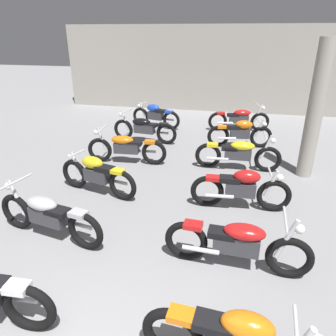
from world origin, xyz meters
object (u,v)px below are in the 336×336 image
motorcycle_left_row_4 (144,128)px  motorcycle_right_row_5 (239,118)px  motorcycle_right_row_3 (238,153)px  motorcycle_left_row_5 (155,115)px  motorcycle_left_row_2 (97,174)px  motorcycle_right_row_2 (241,188)px  motorcycle_left_row_3 (126,147)px  motorcycle_right_row_1 (237,243)px  motorcycle_left_row_1 (48,215)px  support_pillar (315,112)px  motorcycle_right_row_4 (240,133)px

motorcycle_left_row_4 → motorcycle_right_row_5: size_ratio=1.01×
motorcycle_right_row_3 → motorcycle_right_row_5: (-0.03, 3.59, 0.00)m
motorcycle_left_row_5 → motorcycle_left_row_2: bearing=-88.9°
motorcycle_right_row_2 → motorcycle_left_row_3: bearing=149.3°
motorcycle_left_row_4 → motorcycle_right_row_1: 6.24m
motorcycle_left_row_1 → motorcycle_right_row_1: size_ratio=0.99×
motorcycle_left_row_1 → motorcycle_left_row_4: same height
support_pillar → motorcycle_left_row_5: bearing=144.3°
motorcycle_left_row_2 → motorcycle_right_row_1: motorcycle_right_row_1 is taller
motorcycle_left_row_3 → motorcycle_right_row_2: (3.03, -1.80, 0.01)m
motorcycle_left_row_1 → motorcycle_right_row_1: 3.14m
motorcycle_right_row_1 → motorcycle_right_row_5: size_ratio=1.01×
motorcycle_right_row_4 → motorcycle_right_row_5: motorcycle_right_row_5 is taller
motorcycle_left_row_3 → motorcycle_right_row_4: (2.97, 1.99, 0.01)m
motorcycle_left_row_1 → motorcycle_right_row_2: size_ratio=1.09×
motorcycle_left_row_3 → motorcycle_right_row_5: (2.92, 3.78, 0.00)m
motorcycle_right_row_4 → motorcycle_right_row_5: bearing=91.7°
motorcycle_left_row_3 → motorcycle_right_row_4: size_ratio=1.11×
motorcycle_left_row_1 → motorcycle_right_row_4: 6.31m
motorcycle_right_row_3 → motorcycle_right_row_4: bearing=89.2°
motorcycle_right_row_2 → motorcycle_right_row_3: bearing=92.4°
motorcycle_left_row_4 → motorcycle_right_row_1: size_ratio=1.00×
motorcycle_left_row_2 → motorcycle_right_row_1: size_ratio=0.89×
motorcycle_left_row_3 → motorcycle_left_row_5: 3.59m
motorcycle_right_row_2 → motorcycle_right_row_3: size_ratio=0.91×
motorcycle_left_row_5 → motorcycle_right_row_5: motorcycle_right_row_5 is taller
motorcycle_left_row_1 → motorcycle_left_row_5: 7.09m
motorcycle_right_row_1 → support_pillar: bearing=67.4°
motorcycle_left_row_3 → motorcycle_left_row_5: (-0.13, 3.59, 0.01)m
motorcycle_right_row_1 → motorcycle_right_row_2: (0.04, 1.79, 0.01)m
motorcycle_right_row_5 → motorcycle_left_row_4: bearing=-147.1°
motorcycle_left_row_5 → motorcycle_right_row_2: size_ratio=0.98×
motorcycle_left_row_5 → motorcycle_right_row_5: bearing=3.5°
motorcycle_left_row_2 → motorcycle_right_row_5: (2.94, 5.58, -0.01)m
support_pillar → motorcycle_left_row_2: 5.14m
motorcycle_left_row_2 → motorcycle_left_row_4: bearing=90.4°
motorcycle_left_row_5 → motorcycle_right_row_1: bearing=-66.5°
motorcycle_right_row_1 → motorcycle_right_row_3: bearing=90.7°
motorcycle_left_row_2 → motorcycle_left_row_5: bearing=91.1°
motorcycle_left_row_1 → motorcycle_right_row_3: bearing=50.1°
motorcycle_right_row_3 → motorcycle_right_row_4: motorcycle_right_row_3 is taller
support_pillar → motorcycle_right_row_4: support_pillar is taller
motorcycle_left_row_2 → motorcycle_right_row_3: motorcycle_right_row_3 is taller
motorcycle_right_row_1 → motorcycle_right_row_5: same height
support_pillar → motorcycle_right_row_3: (-1.63, -0.02, -1.15)m
motorcycle_left_row_3 → motorcycle_right_row_3: same height
motorcycle_left_row_5 → motorcycle_right_row_4: size_ratio=0.99×
motorcycle_right_row_1 → motorcycle_right_row_3: size_ratio=1.00×
motorcycle_left_row_3 → motorcycle_left_row_1: bearing=-92.4°
motorcycle_left_row_5 → motorcycle_right_row_3: bearing=-47.9°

